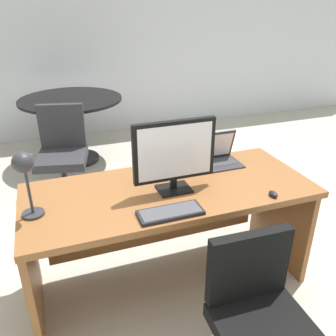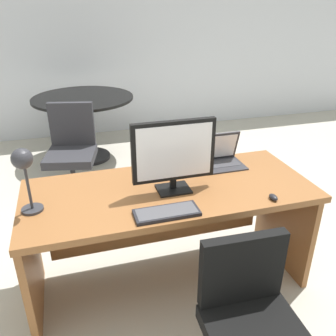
# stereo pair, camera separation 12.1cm
# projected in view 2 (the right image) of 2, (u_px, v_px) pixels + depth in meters

# --- Properties ---
(ground) EXTENTS (12.00, 12.00, 0.00)m
(ground) POSITION_uv_depth(u_px,v_px,m) (130.00, 185.00, 3.83)
(ground) COLOR #B7B2A3
(back_wall) EXTENTS (10.00, 0.10, 2.80)m
(back_wall) POSITION_uv_depth(u_px,v_px,m) (100.00, 33.00, 4.83)
(back_wall) COLOR silver
(back_wall) RESTS_ON ground
(desk) EXTENTS (1.79, 0.76, 0.75)m
(desk) POSITION_uv_depth(u_px,v_px,m) (168.00, 212.00, 2.33)
(desk) COLOR brown
(desk) RESTS_ON ground
(monitor) EXTENTS (0.50, 0.16, 0.44)m
(monitor) POSITION_uv_depth(u_px,v_px,m) (174.00, 153.00, 2.07)
(monitor) COLOR black
(monitor) RESTS_ON desk
(laptop) EXTENTS (0.30, 0.24, 0.22)m
(laptop) POSITION_uv_depth(u_px,v_px,m) (220.00, 154.00, 2.51)
(laptop) COLOR #2D2D33
(laptop) RESTS_ON desk
(keyboard) EXTENTS (0.36, 0.14, 0.02)m
(keyboard) POSITION_uv_depth(u_px,v_px,m) (167.00, 213.00, 1.93)
(keyboard) COLOR black
(keyboard) RESTS_ON desk
(mouse) EXTENTS (0.04, 0.07, 0.03)m
(mouse) POSITION_uv_depth(u_px,v_px,m) (273.00, 197.00, 2.07)
(mouse) COLOR black
(mouse) RESTS_ON desk
(desk_lamp) EXTENTS (0.12, 0.14, 0.38)m
(desk_lamp) POSITION_uv_depth(u_px,v_px,m) (24.00, 167.00, 1.83)
(desk_lamp) COLOR #2D2D33
(desk_lamp) RESTS_ON desk
(meeting_table) EXTENTS (1.18, 1.18, 0.78)m
(meeting_table) POSITION_uv_depth(u_px,v_px,m) (84.00, 113.00, 4.23)
(meeting_table) COLOR black
(meeting_table) RESTS_ON ground
(meeting_chair_near) EXTENTS (0.56, 0.57, 0.91)m
(meeting_chair_near) POSITION_uv_depth(u_px,v_px,m) (73.00, 159.00, 3.52)
(meeting_chair_near) COLOR black
(meeting_chair_near) RESTS_ON ground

